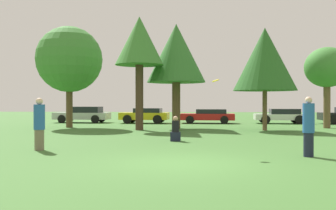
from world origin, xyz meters
TOP-DOWN VIEW (x-y plane):
  - ground_plane at (0.00, 0.00)m, footprint 120.00×120.00m
  - person_thrower at (-5.05, 2.51)m, footprint 0.38×0.38m
  - person_catcher at (3.77, 1.64)m, footprint 0.35×0.35m
  - frisbee at (0.99, 2.08)m, footprint 0.24×0.23m
  - bystander_sitting at (-0.56, 6.04)m, footprint 0.42×0.35m
  - tree_0 at (-8.27, 14.58)m, footprint 4.40×4.40m
  - tree_1 at (-3.19, 12.55)m, footprint 2.95×2.95m
  - tree_2 at (-1.08, 14.38)m, footprint 3.80×3.80m
  - tree_3 at (4.32, 12.85)m, footprint 3.76×3.76m
  - tree_4 at (8.70, 15.32)m, footprint 2.86×2.86m
  - parked_car_silver at (-9.31, 20.87)m, footprint 4.62×2.04m
  - parked_car_yellow at (-3.99, 20.40)m, footprint 3.96×2.17m
  - parked_car_red at (1.11, 20.73)m, footprint 4.41×2.15m
  - parked_car_white at (6.98, 20.89)m, footprint 4.17×2.03m

SIDE VIEW (x-z plane):
  - ground_plane at x=0.00m, z-range 0.00..0.00m
  - bystander_sitting at x=-0.56m, z-range -0.10..0.98m
  - parked_car_red at x=1.11m, z-range 0.05..1.19m
  - parked_car_white at x=6.98m, z-range 0.05..1.23m
  - parked_car_yellow at x=-3.99m, z-range 0.06..1.28m
  - parked_car_silver at x=-9.31m, z-range 0.03..1.37m
  - person_thrower at x=-5.05m, z-range 0.00..1.81m
  - person_catcher at x=3.77m, z-range 0.01..1.83m
  - frisbee at x=0.99m, z-range 2.29..2.41m
  - tree_4 at x=8.70m, z-range 1.27..6.54m
  - tree_3 at x=4.32m, z-range 1.18..7.32m
  - tree_0 at x=-8.27m, z-range 1.16..7.93m
  - tree_2 at x=-1.08m, z-range 1.44..8.22m
  - tree_1 at x=-3.19m, z-range 1.85..8.74m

